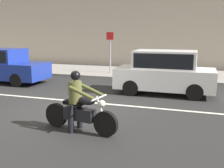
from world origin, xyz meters
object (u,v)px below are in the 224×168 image
parked_hatchback_white (165,72)px  motorcycle_with_rider_olive (79,107)px  parked_sedan_cobalt_blue (1,65)px  street_sign_post (110,48)px

parked_hatchback_white → motorcycle_with_rider_olive: bearing=-106.7°
parked_sedan_cobalt_blue → street_sign_post: street_sign_post is taller
motorcycle_with_rider_olive → street_sign_post: street_sign_post is taller
parked_hatchback_white → parked_sedan_cobalt_blue: parked_hatchback_white is taller
parked_sedan_cobalt_blue → street_sign_post: bearing=41.4°
parked_hatchback_white → street_sign_post: 5.59m
street_sign_post → motorcycle_with_rider_olive: bearing=-76.1°
parked_hatchback_white → street_sign_post: street_sign_post is taller
motorcycle_with_rider_olive → parked_sedan_cobalt_blue: bearing=143.4°
parked_sedan_cobalt_blue → street_sign_post: 6.13m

